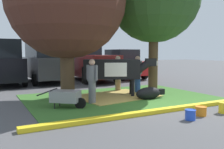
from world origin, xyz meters
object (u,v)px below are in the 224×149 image
object	(u,v)px
suv_dark_grey	(45,61)
calf_lying	(149,93)
wheelbarrow	(66,97)
cow_holstein	(114,69)
pickup_truck_maroon	(89,63)
bucket_blue	(190,114)
suv_black	(2,62)
bucket_yellow	(224,107)
person_handler	(92,80)
person_visitor_near	(138,73)
person_visitor_far	(118,72)
sedan_red	(122,64)
bucket_orange	(201,111)

from	to	relation	value
suv_dark_grey	calf_lying	bearing A→B (deg)	-72.92
calf_lying	wheelbarrow	world-z (taller)	wheelbarrow
cow_holstein	pickup_truck_maroon	xyz separation A→B (m)	(1.34, 5.92, -0.01)
bucket_blue	suv_black	xyz separation A→B (m)	(-3.97, 10.39, 1.12)
bucket_yellow	suv_black	distance (m)	11.70
person_handler	person_visitor_near	world-z (taller)	person_visitor_near
cow_holstein	suv_dark_grey	distance (m)	6.46
wheelbarrow	cow_holstein	bearing A→B (deg)	27.12
person_visitor_far	bucket_yellow	bearing A→B (deg)	-81.75
person_handler	wheelbarrow	distance (m)	1.17
pickup_truck_maroon	sedan_red	xyz separation A→B (m)	(2.59, 0.23, -0.13)
person_visitor_near	pickup_truck_maroon	distance (m)	5.73
person_handler	person_visitor_far	distance (m)	3.07
person_visitor_far	wheelbarrow	xyz separation A→B (m)	(-3.26, -2.38, -0.51)
bucket_blue	person_handler	bearing A→B (deg)	115.26
bucket_blue	sedan_red	size ratio (longest dim) A/B	0.07
suv_dark_grey	pickup_truck_maroon	size ratio (longest dim) A/B	0.85
pickup_truck_maroon	sedan_red	size ratio (longest dim) A/B	1.23
person_visitor_far	pickup_truck_maroon	size ratio (longest dim) A/B	0.30
bucket_blue	suv_black	distance (m)	11.18
cow_holstein	calf_lying	world-z (taller)	cow_holstein
calf_lying	person_visitor_near	size ratio (longest dim) A/B	0.78
person_visitor_near	bucket_yellow	xyz separation A→B (m)	(0.26, -4.30, -0.73)
person_visitor_near	pickup_truck_maroon	size ratio (longest dim) A/B	0.31
person_handler	pickup_truck_maroon	size ratio (longest dim) A/B	0.29
calf_lying	bucket_yellow	distance (m)	2.93
bucket_orange	pickup_truck_maroon	xyz separation A→B (m)	(0.63, 9.93, 0.97)
suv_black	sedan_red	world-z (taller)	suv_black
cow_holstein	person_handler	world-z (taller)	person_handler
sedan_red	person_handler	bearing A→B (deg)	-126.82
bucket_orange	suv_dark_grey	xyz separation A→B (m)	(-2.14, 10.31, 1.13)
suv_dark_grey	sedan_red	size ratio (longest dim) A/B	1.05
pickup_truck_maroon	cow_holstein	bearing A→B (deg)	-102.75
person_visitor_near	sedan_red	size ratio (longest dim) A/B	0.37
calf_lying	pickup_truck_maroon	bearing A→B (deg)	86.38
bucket_yellow	suv_black	xyz separation A→B (m)	(-5.43, 10.30, 1.10)
person_visitor_far	bucket_orange	bearing A→B (deg)	-91.22
person_visitor_near	suv_dark_grey	size ratio (longest dim) A/B	0.36
suv_dark_grey	person_handler	bearing A→B (deg)	-89.83
pickup_truck_maroon	sedan_red	bearing A→B (deg)	5.11
person_visitor_far	sedan_red	distance (m)	5.92
person_visitor_far	bucket_orange	size ratio (longest dim) A/B	4.88
person_handler	bucket_orange	size ratio (longest dim) A/B	4.69
calf_lying	sedan_red	world-z (taller)	sedan_red
cow_holstein	calf_lying	bearing A→B (deg)	-54.69
bucket_blue	bucket_yellow	xyz separation A→B (m)	(1.47, 0.09, 0.02)
suv_dark_grey	pickup_truck_maroon	world-z (taller)	suv_dark_grey
bucket_orange	suv_dark_grey	bearing A→B (deg)	101.73
suv_black	person_visitor_far	bearing A→B (deg)	-47.34
bucket_yellow	bucket_orange	bearing A→B (deg)	173.80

